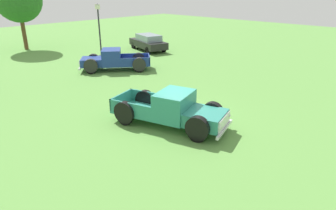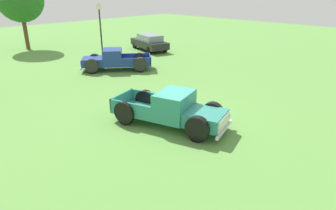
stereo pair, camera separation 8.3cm
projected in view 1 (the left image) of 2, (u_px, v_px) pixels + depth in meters
The scene contains 5 objects.
ground_plane at pixel (176, 120), 13.18m from camera, with size 80.00×80.00×0.00m, color #5B9342.
pickup_truck_foreground at pixel (176, 111), 12.31m from camera, with size 3.08×5.21×1.50m.
pickup_truck_behind_left at pixel (111, 60), 20.83m from camera, with size 4.80×4.37×1.47m.
sedan_distant_a at pixel (148, 42), 27.36m from camera, with size 2.86×4.68×1.46m.
lamp_post_far at pixel (99, 30), 23.69m from camera, with size 0.36×0.36×4.29m.
Camera 1 is at (-8.93, -8.04, 5.47)m, focal length 31.90 mm.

